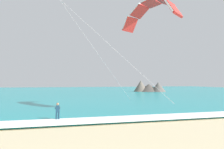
{
  "coord_description": "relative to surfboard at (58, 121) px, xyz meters",
  "views": [
    {
      "loc": [
        1.43,
        -6.39,
        3.57
      ],
      "look_at": [
        7.18,
        14.98,
        4.34
      ],
      "focal_mm": 33.85,
      "sensor_mm": 36.0,
      "label": 1
    }
  ],
  "objects": [
    {
      "name": "kite_primary",
      "position": [
        10.8,
        3.71,
        12.25
      ],
      "size": [
        12.9,
        8.86,
        12.38
      ],
      "color": "red"
    },
    {
      "name": "surf_foam",
      "position": [
        -1.66,
        -1.2,
        0.19
      ],
      "size": [
        200.0,
        2.94,
        0.04
      ],
      "primitive_type": "cube",
      "color": "white",
      "rests_on": "sea"
    },
    {
      "name": "kitesurfer",
      "position": [
        -0.0,
        0.02,
        0.91
      ],
      "size": [
        0.55,
        0.52,
        1.69
      ],
      "color": "#143347",
      "rests_on": "ground"
    },
    {
      "name": "sea",
      "position": [
        -1.66,
        57.8,
        0.07
      ],
      "size": [
        200.0,
        120.0,
        0.2
      ],
      "primitive_type": "cube",
      "color": "teal",
      "rests_on": "ground"
    },
    {
      "name": "headland_right",
      "position": [
        31.08,
        47.67,
        1.56
      ],
      "size": [
        10.44,
        8.73,
        4.06
      ],
      "color": "#47423D",
      "rests_on": "ground"
    },
    {
      "name": "surfboard",
      "position": [
        0.0,
        0.0,
        0.0
      ],
      "size": [
        0.44,
        1.4,
        0.09
      ],
      "color": "white",
      "rests_on": "ground"
    }
  ]
}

